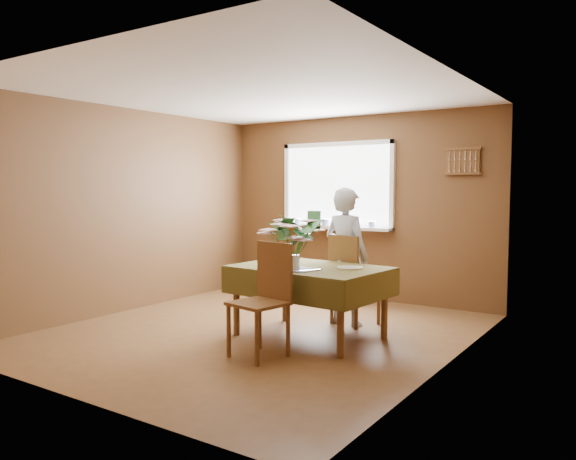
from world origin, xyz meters
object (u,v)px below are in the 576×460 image
Objects in this scene: chair_near at (265,295)px; seated_woman at (346,256)px; chair_far at (350,276)px; dining_table at (309,275)px; flower_bouquet at (294,237)px.

seated_woman reaches higher than chair_near.
chair_near reaches higher than chair_far.
flower_bouquet is at bearing -92.78° from dining_table.
seated_woman reaches higher than chair_far.
chair_near is 1.80× the size of flower_bouquet.
dining_table is 0.70m from seated_woman.
flower_bouquet reaches higher than dining_table.
seated_woman is (-0.06, 0.01, 0.22)m from chair_far.
seated_woman is (0.06, 0.69, 0.12)m from dining_table.
flower_bouquet is (-0.03, -0.24, 0.40)m from dining_table.
flower_bouquet is at bearing 94.27° from seated_woman.
flower_bouquet reaches higher than chair_near.
chair_far is at bearing -179.59° from seated_woman.
dining_table is 1.57× the size of chair_far.
seated_woman is (0.07, 1.43, 0.21)m from chair_near.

